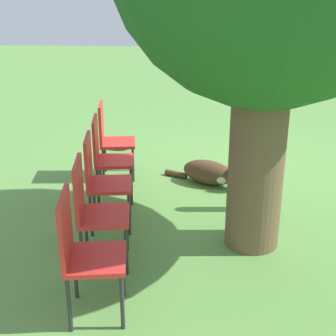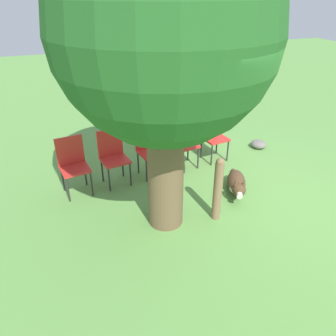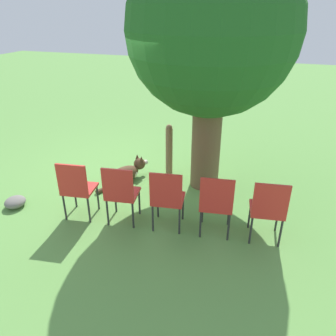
# 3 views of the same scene
# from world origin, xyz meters

# --- Properties ---
(ground_plane) EXTENTS (30.00, 30.00, 0.00)m
(ground_plane) POSITION_xyz_m (0.00, 0.00, 0.00)
(ground_plane) COLOR #609947
(oak_tree) EXTENTS (2.58, 2.58, 3.88)m
(oak_tree) POSITION_xyz_m (0.05, 1.45, 2.55)
(oak_tree) COLOR brown
(oak_tree) RESTS_ON ground_plane
(dog) EXTENTS (1.07, 0.62, 0.42)m
(dog) POSITION_xyz_m (0.36, 0.07, 0.16)
(dog) COLOR #513823
(dog) RESTS_ON ground_plane
(fence_post) EXTENTS (0.13, 0.13, 0.99)m
(fence_post) POSITION_xyz_m (-0.14, 0.72, 0.50)
(fence_post) COLOR #846647
(fence_post) RESTS_ON ground_plane
(red_chair_0) EXTENTS (0.48, 0.49, 0.94)m
(red_chair_0) POSITION_xyz_m (1.64, -0.12, 0.54)
(red_chair_0) COLOR red
(red_chair_0) RESTS_ON ground_plane
(red_chair_1) EXTENTS (0.48, 0.49, 0.94)m
(red_chair_1) POSITION_xyz_m (1.56, 0.55, 0.54)
(red_chair_1) COLOR red
(red_chair_1) RESTS_ON ground_plane
(red_chair_2) EXTENTS (0.48, 0.49, 0.94)m
(red_chair_2) POSITION_xyz_m (1.49, 1.22, 0.54)
(red_chair_2) COLOR red
(red_chair_2) RESTS_ON ground_plane
(red_chair_3) EXTENTS (0.48, 0.49, 0.94)m
(red_chair_3) POSITION_xyz_m (1.42, 1.89, 0.54)
(red_chair_3) COLOR red
(red_chair_3) RESTS_ON ground_plane
(red_chair_4) EXTENTS (0.48, 0.49, 0.94)m
(red_chair_4) POSITION_xyz_m (1.35, 2.56, 0.54)
(red_chair_4) COLOR red
(red_chair_4) RESTS_ON ground_plane
(garden_rock) EXTENTS (0.34, 0.31, 0.16)m
(garden_rock) POSITION_xyz_m (1.69, -1.28, 0.08)
(garden_rock) COLOR slate
(garden_rock) RESTS_ON ground_plane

